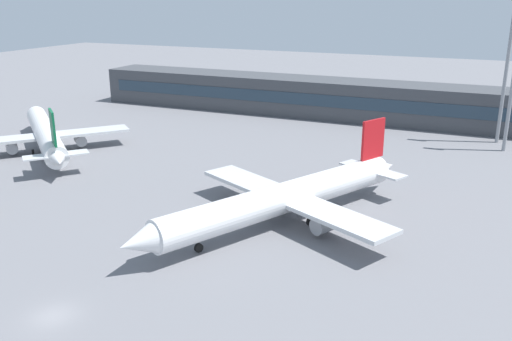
% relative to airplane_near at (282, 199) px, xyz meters
% --- Properties ---
extents(ground_plane, '(400.00, 400.00, 0.00)m').
position_rel_airplane_near_xyz_m(ground_plane, '(-11.66, 10.91, -3.48)').
color(ground_plane, slate).
extents(terminal_building, '(125.99, 12.13, 9.00)m').
position_rel_airplane_near_xyz_m(terminal_building, '(-11.66, 66.29, 1.02)').
color(terminal_building, '#3F4247').
rests_on(terminal_building, ground_plane).
extents(airplane_near, '(30.92, 42.76, 11.41)m').
position_rel_airplane_near_xyz_m(airplane_near, '(0.00, 0.00, 0.00)').
color(airplane_near, white).
rests_on(airplane_near, ground_plane).
extents(airplane_mid, '(35.82, 31.96, 10.98)m').
position_rel_airplane_near_xyz_m(airplane_mid, '(-54.46, 14.87, -0.13)').
color(airplane_mid, silver).
rests_on(airplane_mid, ground_plane).
extents(floodlight_tower_east, '(3.20, 0.80, 29.84)m').
position_rel_airplane_near_xyz_m(floodlight_tower_east, '(24.72, 56.33, 13.52)').
color(floodlight_tower_east, gray).
rests_on(floodlight_tower_east, ground_plane).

